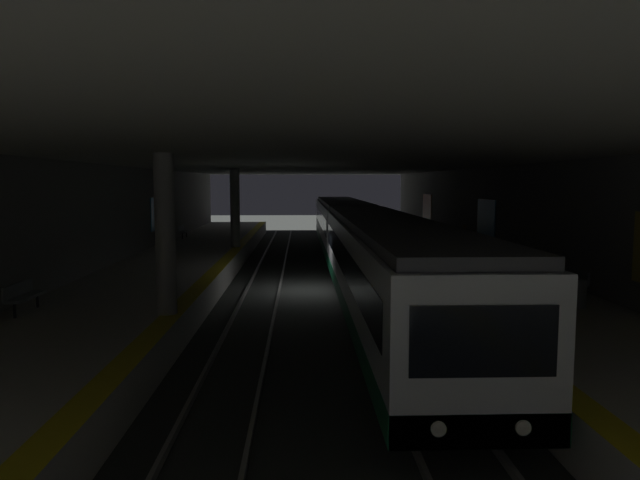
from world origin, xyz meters
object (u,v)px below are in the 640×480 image
Objects in this scene: bench_left_mid at (489,250)px; bench_right_mid at (23,295)px; bench_left_near at (572,279)px; trash_bin at (579,293)px; bench_right_far at (183,230)px; person_walking_mid at (465,239)px; pillar_near at (165,235)px; person_waiting_near at (465,253)px; metro_train at (356,239)px; bench_left_far at (464,241)px; pillar_far at (235,208)px; backpack_on_floor at (504,283)px; suitcase_rolling at (520,281)px.

bench_right_mid is at bearing 121.30° from bench_left_mid.
bench_left_near and bench_left_mid have the same top height.
trash_bin is at bearing -89.61° from bench_right_mid.
bench_right_mid is at bearing 180.00° from bench_right_far.
pillar_near is at bearing 136.01° from person_walking_mid.
pillar_near reaches higher than person_waiting_near.
person_walking_mid reaches higher than bench_right_mid.
pillar_near is 0.11× the size of metro_train.
bench_left_far is 2.00× the size of trash_bin.
person_waiting_near is at bearing -134.88° from pillar_far.
metro_train is 23.30× the size of bench_left_near.
pillar_far reaches higher than backpack_on_floor.
bench_left_near is 1.00× the size of bench_right_far.
bench_right_far reaches higher than trash_bin.
bench_left_mid is at bearing -58.70° from bench_right_mid.
bench_left_far is at bearing -114.29° from bench_right_far.
pillar_near is at bearing 106.36° from suitcase_rolling.
bench_right_far is at bearing 42.50° from person_waiting_near.
pillar_near is 4.55m from bench_right_mid.
bench_right_far is (20.31, 17.07, 0.00)m from bench_left_near.
bench_right_mid is 16.02m from suitcase_rolling.
person_walking_mid is at bearing -4.47° from suitcase_rolling.
person_walking_mid is 9.36m from suitcase_rolling.
person_waiting_near is at bearing -66.73° from bench_right_mid.
backpack_on_floor is at bearing -171.19° from person_waiting_near.
person_walking_mid is (12.70, -12.26, -1.41)m from pillar_near.
bench_right_mid is (-11.63, 10.73, -0.45)m from metro_train.
bench_left_far is at bearing 0.00° from bench_left_mid.
bench_right_far is at bearing 36.28° from trash_bin.
person_walking_mid is at bearing 17.19° from bench_left_mid.
person_walking_mid is at bearing 3.46° from bench_left_near.
person_waiting_near is (-16.04, -14.70, 0.37)m from bench_right_far.
bench_left_far is (3.03, -6.33, -0.45)m from metro_train.
trash_bin is at bearing -159.58° from backpack_on_floor.
bench_right_mid is 1.07× the size of person_walking_mid.
pillar_near is 12.18m from suitcase_rolling.
bench_left_mid is 20.86m from bench_right_far.
pillar_far is 17.60m from backpack_on_floor.
bench_right_mid is at bearing 130.66° from bench_left_far.
pillar_near is at bearing 91.94° from trash_bin.
bench_left_far and bench_right_mid have the same top height.
pillar_near reaches higher than metro_train.
pillar_near is 2.68× the size of bench_right_mid.
metro_train is at bearing 36.74° from person_waiting_near.
bench_left_far is (4.28, 0.00, 0.00)m from bench_left_mid.
pillar_near is at bearing 107.71° from backpack_on_floor.
bench_left_near is at bearing -176.54° from person_walking_mid.
person_walking_mid is at bearing -109.71° from pillar_far.
suitcase_rolling reaches higher than bench_left_mid.
metro_train reaches higher than person_waiting_near.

